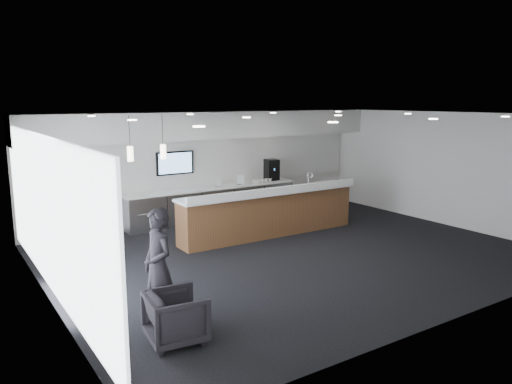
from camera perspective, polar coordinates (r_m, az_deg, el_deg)
ground at (r=11.02m, az=4.28°, el=-7.00°), size 10.00×10.00×0.00m
ceiling at (r=10.52m, az=4.50°, el=8.79°), size 10.00×8.00×0.02m
back_wall at (r=14.01m, az=-5.66°, el=3.03°), size 10.00×0.02×3.00m
left_wall at (r=8.63m, az=-22.96°, el=-2.45°), size 0.02×8.00×3.00m
right_wall at (r=14.26m, az=20.53°, el=2.54°), size 0.02×8.00×3.00m
soffit_bulkhead at (r=13.52m, az=-4.85°, el=7.67°), size 10.00×0.90×0.70m
alcove_panel at (r=13.97m, az=-5.61°, el=3.43°), size 9.80×0.06×1.40m
window_blinds_wall at (r=8.64m, az=-22.70°, el=-2.42°), size 0.04×7.36×2.55m
back_credenza at (r=13.87m, az=-4.89°, el=-1.32°), size 5.06×0.66×0.95m
wall_tv at (r=13.48m, az=-9.25°, el=3.29°), size 1.05×0.08×0.62m
pendant_left at (r=10.03m, az=-9.38°, el=4.30°), size 0.12×0.12×0.30m
pendant_right at (r=9.76m, az=-13.14°, el=4.00°), size 0.12×0.12×0.30m
ceiling_can_lights at (r=10.52m, az=4.50°, el=8.62°), size 7.00×5.00×0.02m
service_counter at (r=12.29m, az=1.52°, el=-2.34°), size 4.80×0.82×1.49m
coffee_machine at (r=14.83m, az=1.80°, el=2.56°), size 0.42×0.51×0.62m
info_sign_left at (r=13.72m, az=-4.33°, el=1.04°), size 0.16×0.04×0.22m
info_sign_right at (r=14.10m, az=-1.78°, el=1.41°), size 0.19×0.08×0.26m
armchair at (r=7.17m, az=-9.13°, el=-13.94°), size 0.87×0.85×0.72m
lounge_guest at (r=7.62m, az=-11.10°, el=-8.32°), size 0.47×0.67×1.76m
cup_0 at (r=14.62m, az=1.61°, el=1.40°), size 0.10×0.10×0.09m
cup_1 at (r=14.54m, az=1.16°, el=1.35°), size 0.14×0.14×0.09m
cup_2 at (r=14.46m, az=0.70°, el=1.30°), size 0.12×0.12×0.09m
cup_3 at (r=14.38m, az=0.24°, el=1.25°), size 0.13×0.13×0.09m
cup_4 at (r=14.31m, az=-0.23°, el=1.20°), size 0.14×0.14×0.09m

